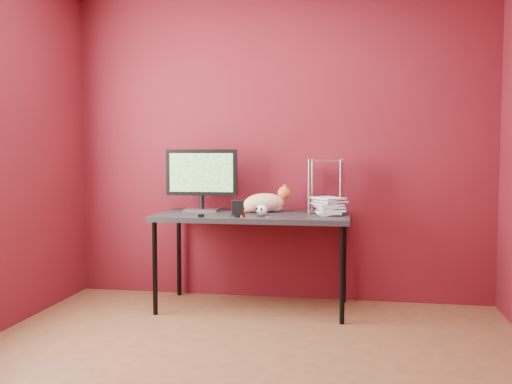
% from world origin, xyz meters
% --- Properties ---
extents(room, '(3.52, 3.52, 2.61)m').
position_xyz_m(room, '(0.00, 0.00, 1.45)').
color(room, brown).
rests_on(room, ground).
extents(desk, '(1.50, 0.70, 0.75)m').
position_xyz_m(desk, '(-0.15, 1.37, 0.70)').
color(desk, black).
rests_on(desk, ground).
extents(monitor, '(0.58, 0.20, 0.50)m').
position_xyz_m(monitor, '(-0.59, 1.48, 1.03)').
color(monitor, '#A6A7AB').
rests_on(monitor, desk).
extents(cat, '(0.42, 0.33, 0.23)m').
position_xyz_m(cat, '(-0.08, 1.50, 0.83)').
color(cat, orange).
rests_on(cat, desk).
extents(skull_mug, '(0.09, 0.10, 0.09)m').
position_xyz_m(skull_mug, '(-0.06, 1.22, 0.79)').
color(skull_mug, white).
rests_on(skull_mug, desk).
extents(speaker, '(0.11, 0.11, 0.12)m').
position_xyz_m(speaker, '(-0.23, 1.15, 0.81)').
color(speaker, black).
rests_on(speaker, desk).
extents(book_stack, '(0.30, 0.31, 1.49)m').
position_xyz_m(book_stack, '(0.35, 1.40, 1.49)').
color(book_stack, beige).
rests_on(book_stack, desk).
extents(wire_rack, '(0.26, 0.22, 0.42)m').
position_xyz_m(wire_rack, '(0.40, 1.56, 0.96)').
color(wire_rack, '#A6A7AB').
rests_on(wire_rack, desk).
extents(pocket_knife, '(0.08, 0.05, 0.01)m').
position_xyz_m(pocket_knife, '(-0.21, 1.12, 0.76)').
color(pocket_knife, '#98200B').
rests_on(pocket_knife, desk).
extents(black_gadget, '(0.05, 0.04, 0.02)m').
position_xyz_m(black_gadget, '(-0.49, 1.08, 0.76)').
color(black_gadget, black).
rests_on(black_gadget, desk).
extents(washer, '(0.04, 0.04, 0.00)m').
position_xyz_m(washer, '(0.01, 1.15, 0.75)').
color(washer, '#A6A7AB').
rests_on(washer, desk).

